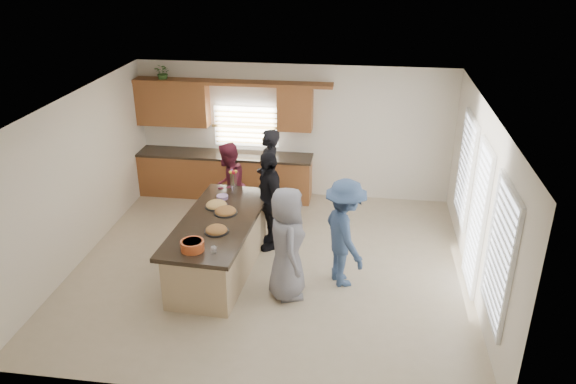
# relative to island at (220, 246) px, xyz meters

# --- Properties ---
(floor) EXTENTS (6.50, 6.50, 0.00)m
(floor) POSITION_rel_island_xyz_m (0.80, 0.25, -0.45)
(floor) COLOR #BEAB8D
(floor) RESTS_ON ground
(room_shell) EXTENTS (6.52, 6.02, 2.81)m
(room_shell) POSITION_rel_island_xyz_m (0.80, 0.25, 1.45)
(room_shell) COLOR silver
(room_shell) RESTS_ON ground
(back_cabinetry) EXTENTS (4.08, 0.66, 2.46)m
(back_cabinetry) POSITION_rel_island_xyz_m (-0.67, 2.99, 0.46)
(back_cabinetry) COLOR brown
(back_cabinetry) RESTS_ON ground
(right_wall_glazing) EXTENTS (0.06, 4.00, 2.25)m
(right_wall_glazing) POSITION_rel_island_xyz_m (4.02, 0.12, 0.89)
(right_wall_glazing) COLOR white
(right_wall_glazing) RESTS_ON ground
(island) EXTENTS (1.30, 2.76, 0.95)m
(island) POSITION_rel_island_xyz_m (0.00, 0.00, 0.00)
(island) COLOR tan
(island) RESTS_ON ground
(platter_front) EXTENTS (0.38, 0.38, 0.15)m
(platter_front) POSITION_rel_island_xyz_m (0.08, -0.41, 0.52)
(platter_front) COLOR black
(platter_front) RESTS_ON island
(platter_mid) EXTENTS (0.39, 0.39, 0.16)m
(platter_mid) POSITION_rel_island_xyz_m (0.07, 0.24, 0.52)
(platter_mid) COLOR black
(platter_mid) RESTS_ON island
(platter_back) EXTENTS (0.39, 0.39, 0.16)m
(platter_back) POSITION_rel_island_xyz_m (-0.14, 0.45, 0.52)
(platter_back) COLOR black
(platter_back) RESTS_ON island
(salad_bowl) EXTENTS (0.34, 0.34, 0.15)m
(salad_bowl) POSITION_rel_island_xyz_m (-0.12, -1.00, 0.58)
(salad_bowl) COLOR #C45024
(salad_bowl) RESTS_ON island
(clear_cup) EXTENTS (0.09, 0.09, 0.09)m
(clear_cup) POSITION_rel_island_xyz_m (0.20, -1.03, 0.54)
(clear_cup) COLOR white
(clear_cup) RESTS_ON island
(plate_stack) EXTENTS (0.20, 0.20, 0.06)m
(plate_stack) POSITION_rel_island_xyz_m (-0.12, 0.78, 0.53)
(plate_stack) COLOR #B58CCC
(plate_stack) RESTS_ON island
(flower_vase) EXTENTS (0.14, 0.14, 0.43)m
(flower_vase) POSITION_rel_island_xyz_m (0.02, 1.03, 0.73)
(flower_vase) COLOR silver
(flower_vase) RESTS_ON island
(potted_plant) EXTENTS (0.40, 0.37, 0.36)m
(potted_plant) POSITION_rel_island_xyz_m (-1.84, 3.07, 2.13)
(potted_plant) COLOR #416F2C
(potted_plant) RESTS_ON back_cabinetry
(woman_left_back) EXTENTS (0.48, 0.70, 1.86)m
(woman_left_back) POSITION_rel_island_xyz_m (0.49, 1.90, 0.48)
(woman_left_back) COLOR black
(woman_left_back) RESTS_ON ground
(woman_left_mid) EXTENTS (0.82, 0.95, 1.69)m
(woman_left_mid) POSITION_rel_island_xyz_m (-0.20, 1.53, 0.39)
(woman_left_mid) COLOR maroon
(woman_left_mid) RESTS_ON ground
(woman_left_front) EXTENTS (0.88, 1.14, 1.80)m
(woman_left_front) POSITION_rel_island_xyz_m (0.67, 0.94, 0.45)
(woman_left_front) COLOR black
(woman_left_front) RESTS_ON ground
(woman_right_back) EXTENTS (1.08, 1.32, 1.78)m
(woman_right_back) POSITION_rel_island_xyz_m (2.03, -0.07, 0.44)
(woman_right_back) COLOR #32486D
(woman_right_back) RESTS_ON ground
(woman_right_front) EXTENTS (0.79, 1.00, 1.79)m
(woman_right_front) POSITION_rel_island_xyz_m (1.19, -0.53, 0.45)
(woman_right_front) COLOR slate
(woman_right_front) RESTS_ON ground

